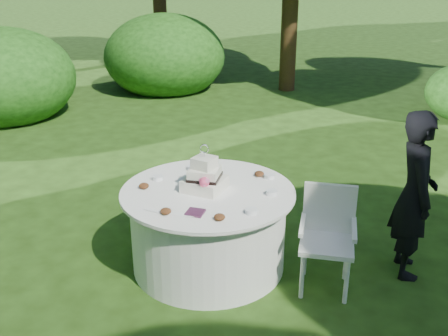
{
  "coord_description": "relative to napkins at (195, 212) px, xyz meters",
  "views": [
    {
      "loc": [
        1.37,
        -4.02,
        2.69
      ],
      "look_at": [
        0.15,
        0.0,
        1.0
      ],
      "focal_mm": 42.0,
      "sensor_mm": 36.0,
      "label": 1
    }
  ],
  "objects": [
    {
      "name": "petal_cups",
      "position": [
        -0.07,
        0.28,
        0.02
      ],
      "size": [
        1.02,
        1.08,
        0.05
      ],
      "color": "#562D16",
      "rests_on": "table"
    },
    {
      "name": "cake",
      "position": [
        -0.08,
        0.47,
        0.1
      ],
      "size": [
        0.38,
        0.38,
        0.43
      ],
      "color": "white",
      "rests_on": "table"
    },
    {
      "name": "ground",
      "position": [
        -0.05,
        0.46,
        -0.78
      ],
      "size": [
        80.0,
        80.0,
        0.0
      ],
      "primitive_type": "plane",
      "color": "#1E360E",
      "rests_on": "ground"
    },
    {
      "name": "napkins",
      "position": [
        0.0,
        0.0,
        0.0
      ],
      "size": [
        0.14,
        0.14,
        0.02
      ],
      "primitive_type": "cube",
      "color": "#471E3B",
      "rests_on": "table"
    },
    {
      "name": "guest",
      "position": [
        1.71,
        0.9,
        -0.01
      ],
      "size": [
        0.46,
        0.62,
        1.53
      ],
      "primitive_type": "imported",
      "rotation": [
        0.0,
        0.0,
        1.76
      ],
      "color": "black",
      "rests_on": "ground"
    },
    {
      "name": "table",
      "position": [
        -0.05,
        0.46,
        -0.39
      ],
      "size": [
        1.56,
        1.56,
        0.77
      ],
      "color": "white",
      "rests_on": "ground"
    },
    {
      "name": "votives",
      "position": [
        0.09,
        0.6,
        0.01
      ],
      "size": [
        1.18,
        0.85,
        0.04
      ],
      "color": "white",
      "rests_on": "table"
    },
    {
      "name": "feather_plume",
      "position": [
        -0.19,
        -0.06,
        -0.0
      ],
      "size": [
        0.48,
        0.07,
        0.01
      ],
      "primitive_type": "ellipsoid",
      "color": "white",
      "rests_on": "table"
    },
    {
      "name": "chair",
      "position": [
        1.02,
        0.48,
        -0.26
      ],
      "size": [
        0.5,
        0.49,
        0.9
      ],
      "color": "white",
      "rests_on": "ground"
    }
  ]
}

